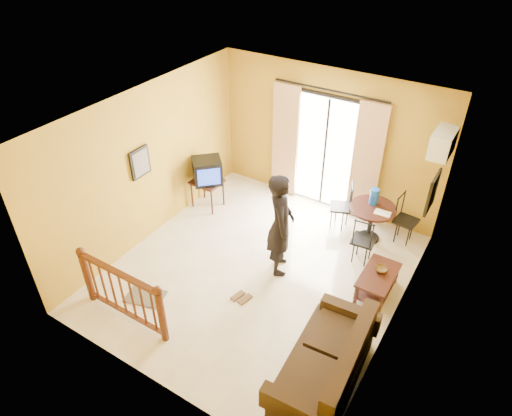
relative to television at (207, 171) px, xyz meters
The scene contains 19 objects.
ground 2.34m from the television, 31.34° to the right, with size 5.00×5.00×0.00m, color beige.
room_shell 2.35m from the television, 31.34° to the right, with size 5.00×5.00×5.00m.
balcony_door 2.30m from the television, 34.75° to the left, with size 2.25×0.14×2.46m.
tv_table 0.32m from the television, behind, with size 0.59×0.49×0.59m.
television is the anchor object (origin of this frame).
picture_left 1.56m from the television, 104.64° to the right, with size 0.05×0.42×0.52m.
dining_table 3.21m from the television, 12.97° to the left, with size 0.83×0.83×0.70m.
water_jug 3.18m from the television, 15.15° to the left, with size 0.16×0.16×0.30m, color blue.
serving_tray 3.38m from the television, 10.54° to the left, with size 0.28×0.18×0.02m, color beige.
dining_chairs 3.30m from the television, 10.78° to the left, with size 1.66×1.36×0.95m.
air_conditioner 4.25m from the television, 11.60° to the left, with size 0.31×0.60×0.40m.
botanical_print 4.17m from the television, ahead, with size 0.05×0.50×0.60m.
coffee_table 3.80m from the television, ahead, with size 0.49×0.88×0.39m.
bowl 3.77m from the television, ahead, with size 0.20×0.20×0.06m, color #543B1C.
sofa 4.48m from the television, 33.17° to the right, with size 0.96×1.87×0.87m.
standing_person 2.28m from the television, 22.04° to the right, with size 0.67×0.44×1.83m, color black.
stair_balustrade 3.13m from the television, 76.72° to the right, with size 1.63×0.13×1.04m.
doormat 2.78m from the television, 75.90° to the right, with size 0.60×0.40×0.02m, color #595547.
sandals 2.78m from the television, 42.46° to the right, with size 0.29×0.27×0.03m.
Camera 1 is at (2.98, -4.86, 5.33)m, focal length 32.00 mm.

